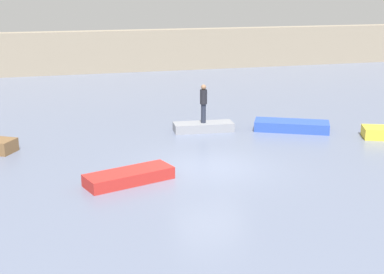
% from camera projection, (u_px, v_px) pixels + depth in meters
% --- Properties ---
extents(ground_plane, '(120.00, 120.00, 0.00)m').
position_uv_depth(ground_plane, '(210.00, 167.00, 19.76)').
color(ground_plane, slate).
extents(embankment_wall, '(80.00, 1.20, 3.10)m').
position_uv_depth(embankment_wall, '(119.00, 51.00, 40.98)').
color(embankment_wall, gray).
rests_on(embankment_wall, ground_plane).
extents(rowboat_red, '(3.15, 1.89, 0.41)m').
position_uv_depth(rowboat_red, '(129.00, 177.00, 18.18)').
color(rowboat_red, red).
rests_on(rowboat_red, ground_plane).
extents(rowboat_grey, '(2.75, 1.15, 0.40)m').
position_uv_depth(rowboat_grey, '(203.00, 127.00, 24.54)').
color(rowboat_grey, gray).
rests_on(rowboat_grey, ground_plane).
extents(rowboat_blue, '(3.49, 2.52, 0.44)m').
position_uv_depth(rowboat_blue, '(292.00, 126.00, 24.63)').
color(rowboat_blue, '#2B4CAD').
rests_on(rowboat_blue, ground_plane).
extents(person_dark_shirt, '(0.32, 0.32, 1.74)m').
position_uv_depth(person_dark_shirt, '(204.00, 102.00, 24.23)').
color(person_dark_shirt, '#232838').
rests_on(person_dark_shirt, rowboat_grey).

